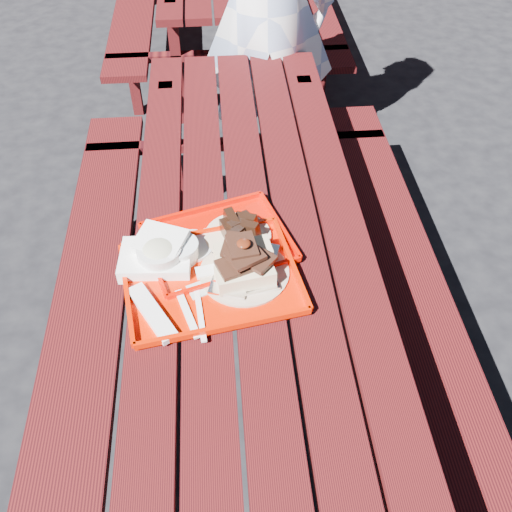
% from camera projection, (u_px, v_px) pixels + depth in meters
% --- Properties ---
extents(ground, '(60.00, 60.00, 0.00)m').
position_uv_depth(ground, '(253.00, 367.00, 2.34)').
color(ground, black).
rests_on(ground, ground).
extents(picnic_table_near, '(1.41, 2.40, 0.75)m').
position_uv_depth(picnic_table_near, '(252.00, 277.00, 1.93)').
color(picnic_table_near, '#480E0D').
rests_on(picnic_table_near, ground).
extents(near_tray, '(0.55, 0.46, 0.16)m').
position_uv_depth(near_tray, '(209.00, 268.00, 1.65)').
color(near_tray, red).
rests_on(near_tray, picnic_table_near).
extents(far_tray, '(0.50, 0.44, 0.07)m').
position_uv_depth(far_tray, '(216.00, 243.00, 1.75)').
color(far_tray, '#CD0D00').
rests_on(far_tray, picnic_table_near).
extents(white_cloth, '(0.22, 0.19, 0.09)m').
position_uv_depth(white_cloth, '(157.00, 254.00, 1.69)').
color(white_cloth, white).
rests_on(white_cloth, picnic_table_near).
extents(person, '(0.68, 0.46, 1.83)m').
position_uv_depth(person, '(266.00, 6.00, 2.60)').
color(person, '#95A7D0').
rests_on(person, ground).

